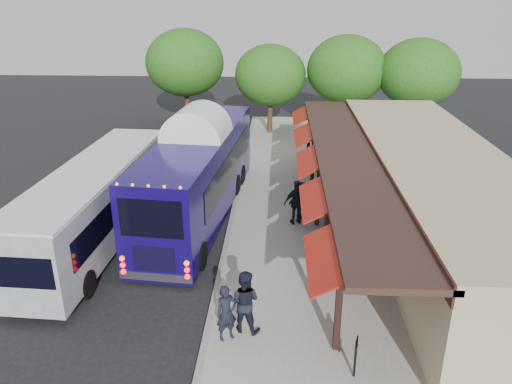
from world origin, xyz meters
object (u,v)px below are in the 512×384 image
(ped_c, at_px, (297,202))
(sign_board, at_px, (356,353))
(ped_b, at_px, (244,301))
(ped_d, at_px, (301,200))
(ped_a, at_px, (226,313))
(city_bus, at_px, (96,200))
(coach_bus, at_px, (199,170))

(ped_c, height_order, sign_board, ped_c)
(ped_b, distance_m, sign_board, 3.51)
(ped_d, bearing_deg, ped_a, 92.05)
(ped_c, bearing_deg, ped_b, 60.06)
(city_bus, distance_m, ped_d, 8.60)
(ped_c, bearing_deg, city_bus, -5.47)
(ped_d, height_order, sign_board, ped_d)
(ped_a, bearing_deg, ped_c, 43.92)
(ped_b, bearing_deg, ped_c, -88.87)
(city_bus, distance_m, ped_b, 8.64)
(coach_bus, distance_m, ped_a, 9.23)
(coach_bus, height_order, ped_c, coach_bus)
(ped_b, bearing_deg, ped_d, -89.27)
(ped_a, xyz_separation_m, sign_board, (3.48, -1.38, -0.11))
(ped_a, height_order, sign_board, ped_a)
(coach_bus, xyz_separation_m, ped_b, (2.61, -8.48, -1.01))
(ped_d, bearing_deg, ped_c, 89.16)
(ped_a, relative_size, ped_d, 1.01)
(city_bus, relative_size, ped_d, 6.98)
(ped_b, relative_size, ped_d, 1.16)
(ped_a, xyz_separation_m, ped_d, (2.43, 8.40, -0.01))
(coach_bus, relative_size, ped_b, 6.43)
(ped_d, distance_m, sign_board, 9.84)
(city_bus, height_order, ped_d, city_bus)
(ped_a, height_order, ped_d, ped_a)
(coach_bus, xyz_separation_m, city_bus, (-3.74, -2.66, -0.40))
(city_bus, xyz_separation_m, ped_d, (8.29, 2.15, -0.75))
(ped_b, distance_m, ped_c, 7.63)
(city_bus, distance_m, ped_c, 8.28)
(ped_d, bearing_deg, coach_bus, 11.78)
(city_bus, height_order, sign_board, city_bus)
(city_bus, distance_m, ped_a, 8.61)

